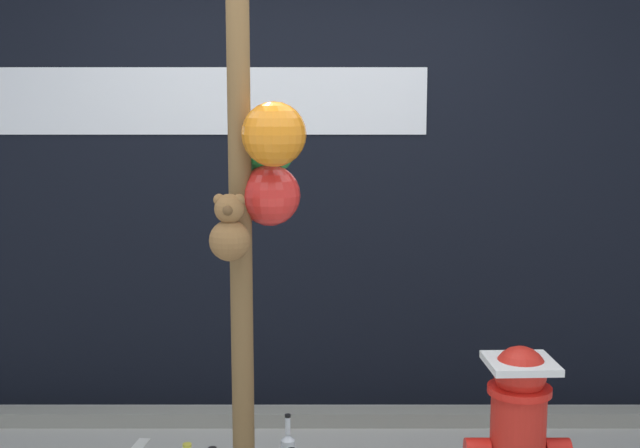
# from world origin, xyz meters

# --- Properties ---
(building_wall) EXTENTS (10.00, 0.21, 3.12)m
(building_wall) POSITION_xyz_m (-0.00, 1.68, 1.56)
(building_wall) COLOR black
(building_wall) RESTS_ON ground_plane
(curb_strip) EXTENTS (8.00, 0.12, 0.08)m
(curb_strip) POSITION_xyz_m (0.00, 1.29, 0.04)
(curb_strip) COLOR gray
(curb_strip) RESTS_ON ground_plane
(memorial_post) EXTENTS (0.49, 0.52, 2.69)m
(memorial_post) POSITION_xyz_m (-0.18, 0.24, 1.58)
(memorial_post) COLOR brown
(memorial_post) RESTS_ON ground_plane
(fire_hydrant) EXTENTS (0.44, 0.29, 0.75)m
(fire_hydrant) POSITION_xyz_m (0.90, 0.26, 0.39)
(fire_hydrant) COLOR red
(fire_hydrant) RESTS_ON ground_plane
(litter_1) EXTENTS (0.08, 0.16, 0.01)m
(litter_1) POSITION_xyz_m (-0.86, 1.02, 0.00)
(litter_1) COLOR silver
(litter_1) RESTS_ON ground_plane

